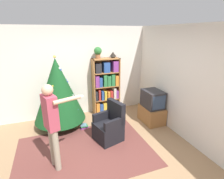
% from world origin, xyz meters
% --- Properties ---
extents(ground_plane, '(14.00, 14.00, 0.00)m').
position_xyz_m(ground_plane, '(0.00, 0.00, 0.00)').
color(ground_plane, '#9E7A56').
extents(wall_back, '(8.00, 0.10, 2.60)m').
position_xyz_m(wall_back, '(0.00, 2.05, 1.30)').
color(wall_back, silver).
rests_on(wall_back, ground_plane).
extents(wall_right, '(0.10, 8.00, 2.60)m').
position_xyz_m(wall_right, '(2.05, 0.00, 1.30)').
color(wall_right, silver).
rests_on(wall_right, ground_plane).
extents(area_rug, '(2.79, 1.97, 0.01)m').
position_xyz_m(area_rug, '(-0.30, 0.12, 0.00)').
color(area_rug, brown).
rests_on(area_rug, ground_plane).
extents(bookshelf, '(0.81, 0.32, 1.70)m').
position_xyz_m(bookshelf, '(0.73, 1.81, 0.83)').
color(bookshelf, '#A8703D').
rests_on(bookshelf, ground_plane).
extents(tv_stand, '(0.51, 0.71, 0.45)m').
position_xyz_m(tv_stand, '(1.73, 0.77, 0.23)').
color(tv_stand, '#996638').
rests_on(tv_stand, ground_plane).
extents(television, '(0.46, 0.60, 0.47)m').
position_xyz_m(television, '(1.73, 0.77, 0.69)').
color(television, '#28282D').
rests_on(television, tv_stand).
extents(game_remote, '(0.04, 0.12, 0.02)m').
position_xyz_m(game_remote, '(1.58, 0.56, 0.47)').
color(game_remote, white).
rests_on(game_remote, tv_stand).
extents(christmas_tree, '(1.31, 1.31, 1.90)m').
position_xyz_m(christmas_tree, '(-0.68, 1.40, 1.02)').
color(christmas_tree, '#4C3323').
rests_on(christmas_tree, ground_plane).
extents(armchair, '(0.70, 0.69, 0.92)m').
position_xyz_m(armchair, '(0.34, 0.38, 0.32)').
color(armchair, black).
rests_on(armchair, ground_plane).
extents(standing_person, '(0.71, 0.45, 1.63)m').
position_xyz_m(standing_person, '(-0.89, -0.12, 0.96)').
color(standing_person, '#9E937F').
rests_on(standing_person, ground_plane).
extents(potted_plant, '(0.22, 0.22, 0.33)m').
position_xyz_m(potted_plant, '(0.51, 1.82, 1.89)').
color(potted_plant, '#935B38').
rests_on(potted_plant, bookshelf).
extents(table_lamp, '(0.20, 0.20, 0.18)m').
position_xyz_m(table_lamp, '(0.96, 1.82, 1.80)').
color(table_lamp, '#473828').
rests_on(table_lamp, bookshelf).
extents(book_pile_near_tree, '(0.24, 0.18, 0.11)m').
position_xyz_m(book_pile_near_tree, '(-0.14, 1.06, 0.05)').
color(book_pile_near_tree, '#843889').
rests_on(book_pile_near_tree, ground_plane).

